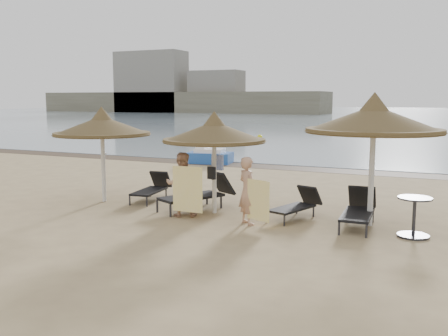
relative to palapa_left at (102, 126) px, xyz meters
The scene contains 20 objects.
ground 4.14m from the palapa_left, 12.74° to the right, with size 160.00×160.00×0.00m, color tan.
sea 79.31m from the palapa_left, 87.47° to the left, with size 200.00×140.00×0.03m, color gray.
wet_sand_strip 9.52m from the palapa_left, 67.92° to the left, with size 200.00×1.60×0.01m, color #473624.
far_shore 80.01m from the palapa_left, 105.67° to the left, with size 150.00×54.80×12.00m.
palapa_left is the anchor object (origin of this frame).
palapa_center 3.38m from the palapa_left, ahead, with size 2.55×2.55×2.52m.
palapa_right 7.09m from the palapa_left, ahead, with size 3.00×3.00×2.97m.
lounger_far_left 2.19m from the palapa_left, 36.06° to the left, with size 0.76×1.73×0.75m.
lounger_near_left 3.30m from the palapa_left, ahead, with size 1.54×2.13×0.92m.
lounger_near_right 5.68m from the palapa_left, ahead, with size 0.99×1.68×0.72m.
lounger_far_right 7.06m from the palapa_left, ahead, with size 0.70×1.87×0.82m.
side_table 8.21m from the palapa_left, ahead, with size 0.69×0.69×0.83m.
person_left 3.10m from the palapa_left, 12.49° to the right, with size 0.83×0.54×1.80m, color tan.
person_right 4.73m from the palapa_left, ahead, with size 0.82×0.53×1.79m, color tan.
towel_left 3.55m from the palapa_left, 17.13° to the right, with size 0.77×0.04×1.07m.
towel_right 5.18m from the palapa_left, 10.94° to the right, with size 0.61×0.26×0.90m.
bag_patterned 3.48m from the palapa_left, ahead, with size 0.31×0.13×0.38m.
bag_dark 3.54m from the palapa_left, ahead, with size 0.23×0.12×0.30m.
pedal_boat 8.81m from the palapa_left, 96.40° to the left, with size 2.05×1.41×0.88m.
buoy_left 21.76m from the palapa_left, 98.91° to the left, with size 0.34×0.34×0.34m, color #F5F210.
Camera 1 is at (5.11, -10.16, 2.83)m, focal length 40.00 mm.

